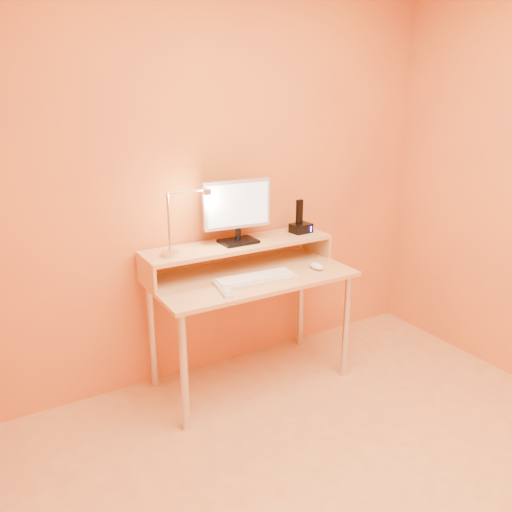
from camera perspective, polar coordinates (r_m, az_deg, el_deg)
floor at (r=2.61m, az=13.85°, el=-25.45°), size 3.00×3.00×0.02m
wall_back at (r=3.17m, az=-3.51°, el=8.69°), size 3.00×0.04×2.50m
desk_leg_fl at (r=2.77m, az=-8.07°, el=-12.88°), size 0.04×0.04×0.69m
desk_leg_fr at (r=3.28m, az=10.10°, el=-7.80°), size 0.04×0.04×0.69m
desk_leg_bl at (r=3.19m, az=-11.56°, el=-8.73°), size 0.04×0.04×0.69m
desk_leg_br at (r=3.64m, az=5.04°, el=-4.91°), size 0.04×0.04×0.69m
desk_lower at (r=3.04m, az=-0.57°, el=-2.31°), size 1.20×0.60×0.02m
shelf_riser_left at (r=2.92m, az=-12.21°, el=-1.94°), size 0.02×0.30×0.14m
shelf_riser_right at (r=3.44m, az=6.76°, el=1.44°), size 0.02×0.30×0.14m
desk_shelf at (r=3.11m, az=-1.95°, el=1.29°), size 1.20×0.30×0.02m
monitor_foot at (r=3.10m, az=-2.00°, el=1.66°), size 0.22×0.16×0.02m
monitor_neck at (r=3.09m, az=-2.01°, el=2.44°), size 0.04×0.04×0.07m
monitor_panel at (r=3.05m, az=-2.13°, el=5.83°), size 0.43×0.07×0.29m
monitor_back at (r=3.07m, az=-2.34°, el=5.91°), size 0.38×0.05×0.25m
monitor_screen at (r=3.04m, az=-1.97°, el=5.77°), size 0.38×0.04×0.25m
lamp_base at (r=2.90m, az=-9.58°, el=0.29°), size 0.10×0.10×0.02m
lamp_post at (r=2.85m, az=-9.77°, el=3.69°), size 0.01×0.01×0.33m
lamp_arm at (r=2.86m, az=-7.68°, el=7.22°), size 0.24×0.01×0.01m
lamp_head at (r=2.91m, az=-5.47°, el=7.18°), size 0.04×0.04×0.03m
lamp_bulb at (r=2.91m, az=-5.46°, el=6.87°), size 0.03×0.03×0.00m
phone_dock at (r=3.33m, az=5.06°, el=3.14°), size 0.14×0.11×0.06m
phone_handset at (r=3.30m, az=4.90°, el=4.95°), size 0.04×0.03×0.16m
phone_led at (r=3.32m, az=6.20°, el=3.04°), size 0.01×0.00×0.04m
keyboard at (r=2.92m, az=-0.08°, el=-2.66°), size 0.49×0.19×0.02m
mouse at (r=3.14m, az=6.84°, el=-1.13°), size 0.07×0.11×0.04m
remote_control at (r=2.77m, az=-3.54°, el=-3.91°), size 0.08×0.20×0.02m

